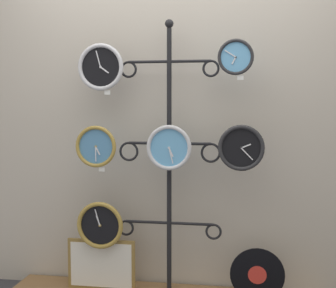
{
  "coord_description": "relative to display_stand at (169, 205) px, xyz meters",
  "views": [
    {
      "loc": [
        0.51,
        -2.72,
        1.35
      ],
      "look_at": [
        0.0,
        0.36,
        1.09
      ],
      "focal_mm": 50.0,
      "sensor_mm": 36.0,
      "label": 1
    }
  ],
  "objects": [
    {
      "name": "price_tag_lower",
      "position": [
        -0.44,
        -0.11,
        0.25
      ],
      "size": [
        0.04,
        0.0,
        0.03
      ],
      "color": "white"
    },
    {
      "name": "clock_top_left",
      "position": [
        -0.45,
        -0.09,
        0.94
      ],
      "size": [
        0.32,
        0.04,
        0.32
      ],
      "color": "black"
    },
    {
      "name": "price_tag_upper",
      "position": [
        -0.41,
        -0.09,
        0.77
      ],
      "size": [
        0.04,
        0.0,
        0.03
      ],
      "color": "white"
    },
    {
      "name": "shop_wall",
      "position": [
        0.0,
        0.16,
        0.74
      ],
      "size": [
        4.4,
        0.04,
        2.8
      ],
      "color": "#BCB2A3",
      "rests_on": "ground_plane"
    },
    {
      "name": "vinyl_record",
      "position": [
        0.6,
        -0.1,
        -0.42
      ],
      "size": [
        0.36,
        0.01,
        0.36
      ],
      "color": "black",
      "rests_on": "low_shelf"
    },
    {
      "name": "display_stand",
      "position": [
        0.0,
        0.0,
        0.0
      ],
      "size": [
        0.73,
        0.35,
        1.92
      ],
      "color": "black",
      "rests_on": "ground_plane"
    },
    {
      "name": "clock_middle_right",
      "position": [
        0.49,
        -0.11,
        0.41
      ],
      "size": [
        0.3,
        0.04,
        0.3
      ],
      "color": "black"
    },
    {
      "name": "clock_middle_center",
      "position": [
        0.02,
        -0.1,
        0.41
      ],
      "size": [
        0.3,
        0.04,
        0.3
      ],
      "color": "#60A8DB"
    },
    {
      "name": "clock_middle_left",
      "position": [
        -0.48,
        -0.11,
        0.41
      ],
      "size": [
        0.28,
        0.04,
        0.28
      ],
      "color": "#4C84B2"
    },
    {
      "name": "price_tag_mid",
      "position": [
        0.48,
        -0.1,
        0.86
      ],
      "size": [
        0.04,
        0.0,
        0.03
      ],
      "color": "white"
    },
    {
      "name": "clock_top_right",
      "position": [
        0.44,
        -0.09,
        0.99
      ],
      "size": [
        0.23,
        0.04,
        0.23
      ],
      "color": "#60A8DB"
    },
    {
      "name": "clock_bottom_left",
      "position": [
        -0.46,
        -0.12,
        -0.13
      ],
      "size": [
        0.33,
        0.04,
        0.33
      ],
      "color": "black"
    },
    {
      "name": "picture_frame",
      "position": [
        -0.47,
        -0.07,
        -0.42
      ],
      "size": [
        0.48,
        0.02,
        0.36
      ],
      "color": "olive",
      "rests_on": "low_shelf"
    }
  ]
}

